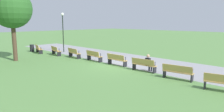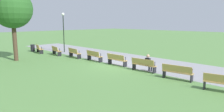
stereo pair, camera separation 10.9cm
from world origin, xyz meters
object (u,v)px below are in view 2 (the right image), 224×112
(bench_3, at_px, (94,56))
(person_seated, at_px, (148,63))
(bench_2, at_px, (74,53))
(trash_bin, at_px, (33,48))
(bench_4, at_px, (117,59))
(tree_1, at_px, (12,9))
(bench_6, at_px, (177,72))
(bench_1, at_px, (56,50))
(bench_5, at_px, (143,65))
(bench_7, at_px, (223,83))
(bench_0, at_px, (39,49))
(lamp_post, at_px, (63,25))

(bench_3, height_order, person_seated, person_seated)
(bench_2, relative_size, trash_bin, 2.25)
(bench_3, xyz_separation_m, bench_4, (2.60, 0.09, 0.00))
(bench_2, xyz_separation_m, bench_3, (2.59, 0.26, 0.00))
(tree_1, bearing_deg, bench_6, 19.10)
(bench_1, relative_size, bench_5, 1.02)
(bench_2, distance_m, bench_7, 12.95)
(bench_2, bearing_deg, tree_1, -110.44)
(person_seated, xyz_separation_m, trash_bin, (-14.69, -1.47, -0.24))
(bench_6, distance_m, bench_7, 2.60)
(bench_0, relative_size, trash_bin, 2.27)
(bench_7, height_order, trash_bin, bench_7)
(bench_2, relative_size, bench_3, 1.01)
(bench_2, bearing_deg, bench_7, 5.67)
(tree_1, bearing_deg, bench_1, 93.26)
(bench_2, distance_m, bench_4, 5.20)
(bench_2, distance_m, person_seated, 8.08)
(bench_7, xyz_separation_m, trash_bin, (-19.57, -0.63, -0.07))
(bench_1, height_order, bench_3, same)
(trash_bin, bearing_deg, bench_4, 6.73)
(bench_0, bearing_deg, bench_7, 16.97)
(trash_bin, bearing_deg, person_seated, 5.71)
(bench_6, distance_m, tree_1, 14.01)
(bench_1, height_order, lamp_post, lamp_post)
(bench_7, distance_m, trash_bin, 19.58)
(bench_7, height_order, tree_1, tree_1)
(bench_2, relative_size, person_seated, 1.49)
(bench_0, relative_size, bench_3, 1.02)
(bench_1, distance_m, tree_1, 5.58)
(bench_1, bearing_deg, bench_7, 11.32)
(bench_6, relative_size, bench_7, 0.99)
(bench_0, relative_size, lamp_post, 0.42)
(bench_1, bearing_deg, person_seated, 15.84)
(bench_4, bearing_deg, bench_6, -3.76)
(bench_4, xyz_separation_m, trash_bin, (-11.81, -1.39, -0.07))
(bench_1, distance_m, bench_4, 7.79)
(bench_7, bearing_deg, bench_0, 170.56)
(bench_1, relative_size, tree_1, 0.30)
(bench_2, xyz_separation_m, trash_bin, (-6.63, -1.05, -0.07))
(bench_2, bearing_deg, trash_bin, -163.43)
(bench_1, xyz_separation_m, bench_4, (7.75, 0.77, 0.00))
(bench_7, bearing_deg, bench_3, 164.92)
(bench_6, bearing_deg, lamp_post, 167.26)
(bench_0, bearing_deg, bench_1, 28.25)
(bench_5, relative_size, lamp_post, 0.41)
(bench_2, height_order, tree_1, tree_1)
(bench_6, height_order, lamp_post, lamp_post)
(bench_0, relative_size, bench_2, 1.01)
(bench_0, bearing_deg, lamp_post, 76.05)
(bench_1, xyz_separation_m, lamp_post, (-1.25, 1.72, 2.48))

